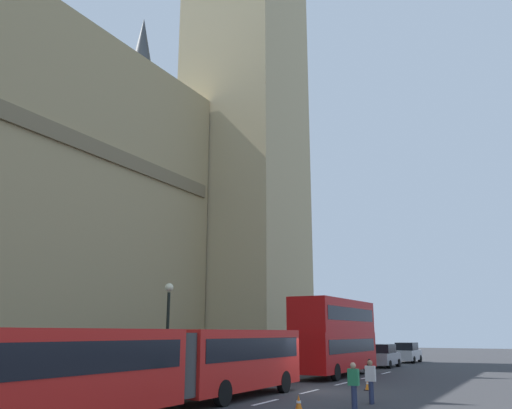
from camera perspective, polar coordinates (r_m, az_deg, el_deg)
The scene contains 12 objects.
ground_plane at distance 27.23m, azimuth 6.05°, elevation -19.57°, with size 160.00×160.00×0.00m, color #333335.
lane_centre_marking at distance 27.03m, azimuth 5.86°, elevation -19.60°, with size 29.80×0.16×0.01m.
clock_tower at distance 64.88m, azimuth -1.11°, elevation 21.24°, with size 12.21×12.21×76.03m.
articulated_bus at distance 20.38m, azimuth -9.86°, elevation -16.49°, with size 18.52×2.54×2.90m.
double_decker_bus at distance 36.15m, azimuth 8.62°, elevation -13.74°, with size 9.92×2.54×4.90m.
sedan_lead at distance 46.26m, azimuth 13.71°, elevation -15.71°, with size 4.40×1.86×1.85m.
sedan_trailing at distance 54.19m, azimuth 16.19°, elevation -15.23°, with size 4.40×1.86×1.85m.
traffic_cone_west at distance 20.38m, azimuth 4.67°, elevation -20.77°, with size 0.36×0.36×0.58m.
traffic_cone_middle at distance 28.03m, azimuth 12.09°, elevation -18.60°, with size 0.36×0.36×0.58m.
street_lamp at distance 27.70m, azimuth -9.60°, elevation -13.02°, with size 0.44×0.44×5.27m.
pedestrian_near_cones at distance 20.98m, azimuth 10.59°, elevation -18.66°, with size 0.36×0.41×1.69m.
pedestrian_by_kerb at distance 22.82m, azimuth 12.38°, elevation -18.17°, with size 0.36×0.42×1.69m.
Camera 1 is at (-24.93, -10.59, 2.78)m, focal length 36.73 mm.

